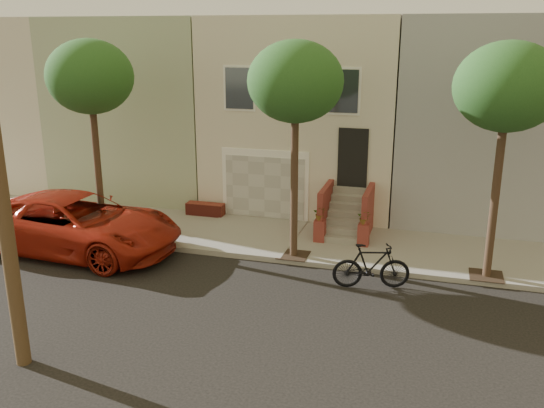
# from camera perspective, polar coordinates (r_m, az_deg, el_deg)

# --- Properties ---
(ground) EXTENTS (90.00, 90.00, 0.00)m
(ground) POSITION_cam_1_polar(r_m,az_deg,el_deg) (14.62, -5.61, -10.55)
(ground) COLOR black
(ground) RESTS_ON ground
(sidewalk) EXTENTS (40.00, 3.70, 0.15)m
(sidewalk) POSITION_cam_1_polar(r_m,az_deg,el_deg) (19.24, 0.28, -3.40)
(sidewalk) COLOR gray
(sidewalk) RESTS_ON ground
(house_row) EXTENTS (33.10, 11.70, 7.00)m
(house_row) POSITION_cam_1_polar(r_m,az_deg,el_deg) (23.94, 4.20, 9.33)
(house_row) COLOR silver
(house_row) RESTS_ON sidewalk
(tree_left) EXTENTS (2.70, 2.57, 6.30)m
(tree_left) POSITION_cam_1_polar(r_m,az_deg,el_deg) (19.12, -17.37, 11.67)
(tree_left) COLOR #2D2116
(tree_left) RESTS_ON sidewalk
(tree_mid) EXTENTS (2.70, 2.57, 6.30)m
(tree_mid) POSITION_cam_1_polar(r_m,az_deg,el_deg) (16.49, 2.30, 11.72)
(tree_mid) COLOR #2D2116
(tree_mid) RESTS_ON sidewalk
(tree_right) EXTENTS (2.70, 2.57, 6.30)m
(tree_right) POSITION_cam_1_polar(r_m,az_deg,el_deg) (16.07, 22.03, 10.43)
(tree_right) COLOR #2D2116
(tree_right) RESTS_ON sidewalk
(pickup_truck) EXTENTS (6.71, 3.36, 1.83)m
(pickup_truck) POSITION_cam_1_polar(r_m,az_deg,el_deg) (19.04, -18.57, -1.85)
(pickup_truck) COLOR #A22012
(pickup_truck) RESTS_ON ground
(motorcycle) EXTENTS (2.15, 1.11, 1.24)m
(motorcycle) POSITION_cam_1_polar(r_m,az_deg,el_deg) (15.87, 9.69, -5.99)
(motorcycle) COLOR black
(motorcycle) RESTS_ON ground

